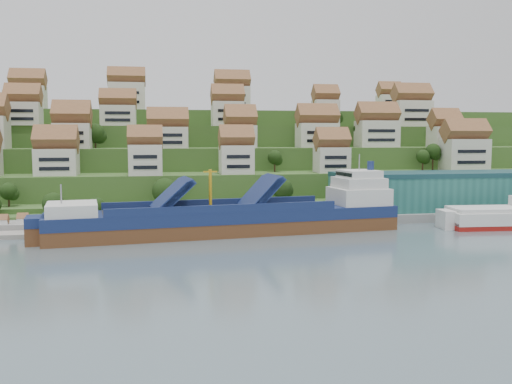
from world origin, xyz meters
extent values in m
plane|color=slate|center=(0.00, 0.00, 0.00)|extent=(300.00, 300.00, 0.00)
cube|color=gray|center=(20.00, 15.00, 1.10)|extent=(180.00, 14.00, 2.20)
cube|color=gray|center=(-58.00, 12.00, 0.50)|extent=(45.00, 20.00, 1.00)
cube|color=#2D4C1E|center=(0.00, 86.00, 2.00)|extent=(260.00, 128.00, 4.00)
cube|color=#2D4C1E|center=(0.00, 91.00, 5.50)|extent=(260.00, 118.00, 11.00)
cube|color=#2D4C1E|center=(0.00, 99.00, 9.00)|extent=(260.00, 102.00, 18.00)
cube|color=#2D4C1E|center=(0.00, 107.00, 12.50)|extent=(260.00, 86.00, 25.00)
cube|color=#2D4C1E|center=(0.00, 116.00, 15.50)|extent=(260.00, 68.00, 31.00)
cube|color=beige|center=(-50.85, 40.05, 14.63)|extent=(11.12, 8.57, 7.26)
cube|color=beige|center=(-26.81, 35.67, 15.20)|extent=(9.04, 7.03, 8.39)
cube|color=beige|center=(-1.34, 37.28, 15.05)|extent=(9.33, 7.62, 8.10)
cube|color=beige|center=(27.21, 38.04, 14.71)|extent=(9.39, 7.73, 7.42)
cube|color=beige|center=(71.08, 40.25, 15.89)|extent=(13.31, 8.31, 9.78)
cube|color=beige|center=(-48.21, 52.92, 21.74)|extent=(10.56, 8.98, 7.47)
cube|color=beige|center=(-20.21, 53.59, 21.24)|extent=(11.99, 7.90, 6.48)
cube|color=beige|center=(2.16, 53.32, 21.50)|extent=(9.41, 8.56, 7.00)
cube|color=beige|center=(27.97, 56.50, 21.92)|extent=(12.77, 8.36, 7.84)
cube|color=beige|center=(48.46, 56.18, 22.37)|extent=(13.16, 8.18, 8.73)
cube|color=beige|center=(71.37, 53.72, 21.42)|extent=(9.28, 8.04, 6.84)
cube|color=beige|center=(-64.75, 67.31, 28.63)|extent=(10.45, 7.86, 7.25)
cube|color=beige|center=(-35.85, 69.83, 28.34)|extent=(11.37, 7.30, 6.68)
cube|color=beige|center=(0.32, 70.05, 29.15)|extent=(10.55, 7.79, 8.29)
cube|color=beige|center=(34.79, 69.83, 29.58)|extent=(8.48, 7.14, 9.17)
cube|color=beige|center=(67.72, 71.40, 29.66)|extent=(13.04, 8.47, 9.31)
cube|color=beige|center=(-67.47, 88.59, 35.03)|extent=(11.44, 8.03, 8.05)
cube|color=beige|center=(-33.75, 87.61, 35.80)|extent=(12.66, 7.51, 9.59)
cube|color=beige|center=(4.21, 86.80, 35.36)|extent=(12.40, 8.15, 8.72)
cube|color=beige|center=(68.15, 92.68, 34.43)|extent=(8.96, 7.05, 6.86)
ellipsoid|color=#1F3913|center=(-60.80, 27.93, 7.89)|extent=(4.38, 4.38, 4.38)
ellipsoid|color=#1F3913|center=(9.43, 26.11, 7.74)|extent=(5.77, 5.77, 5.77)
ellipsoid|color=#1F3913|center=(-21.81, 26.29, 7.43)|extent=(6.74, 6.74, 6.74)
ellipsoid|color=#1F3913|center=(58.61, 43.11, 15.34)|extent=(4.29, 4.29, 4.29)
ellipsoid|color=#1F3913|center=(61.99, 43.11, 16.99)|extent=(4.84, 4.84, 4.84)
ellipsoid|color=#1F3913|center=(11.19, 43.66, 15.35)|extent=(4.33, 4.33, 4.33)
ellipsoid|color=#1F3913|center=(44.13, 59.83, 24.18)|extent=(4.97, 4.97, 4.97)
ellipsoid|color=#1F3913|center=(-51.09, 59.38, 21.56)|extent=(5.28, 5.28, 5.28)
ellipsoid|color=#1F3913|center=(-42.20, 57.97, 22.53)|extent=(6.01, 6.01, 6.01)
ellipsoid|color=#1F3913|center=(36.34, 75.94, 29.85)|extent=(4.66, 4.66, 4.66)
ellipsoid|color=#1F3913|center=(39.82, 73.97, 28.70)|extent=(5.19, 5.19, 5.19)
ellipsoid|color=#1F3913|center=(-48.63, 19.00, 5.60)|extent=(5.19, 5.19, 5.19)
ellipsoid|color=#1F3913|center=(-38.42, 19.00, 4.88)|extent=(3.92, 3.92, 3.92)
cube|color=#276A61|center=(52.00, 17.00, 7.20)|extent=(60.00, 15.00, 10.00)
cylinder|color=gray|center=(18.00, 10.00, 6.20)|extent=(0.16, 0.16, 8.00)
cube|color=maroon|center=(18.60, 10.00, 9.80)|extent=(1.20, 0.05, 0.80)
cube|color=white|center=(-58.00, 10.00, 2.10)|extent=(2.40, 2.20, 2.20)
cube|color=white|center=(-54.00, 11.50, 2.10)|extent=(2.40, 2.20, 2.20)
cube|color=brown|center=(-8.40, 0.92, 1.00)|extent=(79.00, 21.18, 5.01)
cube|color=navy|center=(-8.40, 0.92, 4.31)|extent=(79.01, 21.30, 2.60)
cube|color=silver|center=(-41.22, -2.99, 6.81)|extent=(11.30, 12.52, 2.60)
cube|color=#262628|center=(-10.39, 0.68, 5.61)|extent=(50.94, 16.07, 0.30)
cube|color=navy|center=(-21.33, -0.62, 9.01)|extent=(8.76, 11.87, 6.92)
cube|color=navy|center=(-1.44, 1.75, 9.01)|extent=(8.39, 11.82, 7.32)
cylinder|color=gold|center=(-12.38, 0.45, 10.02)|extent=(0.78, 0.78, 9.01)
cube|color=silver|center=(23.42, 4.72, 7.51)|extent=(13.29, 12.76, 4.01)
cube|color=silver|center=(23.42, 4.72, 10.72)|extent=(11.15, 11.33, 2.50)
cube|color=silver|center=(23.42, 4.72, 12.82)|extent=(9.02, 9.90, 1.80)
cylinder|color=navy|center=(26.41, 5.07, 14.72)|extent=(1.78, 1.78, 2.20)
cube|color=maroon|center=(57.73, -1.50, 0.55)|extent=(27.94, 11.71, 2.37)
cube|color=silver|center=(57.73, -1.50, 2.55)|extent=(27.95, 11.81, 2.92)
cube|color=silver|center=(57.73, -1.50, 4.38)|extent=(26.51, 10.63, 1.09)
camera|label=1|loc=(-24.28, -123.80, 21.98)|focal=40.00mm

